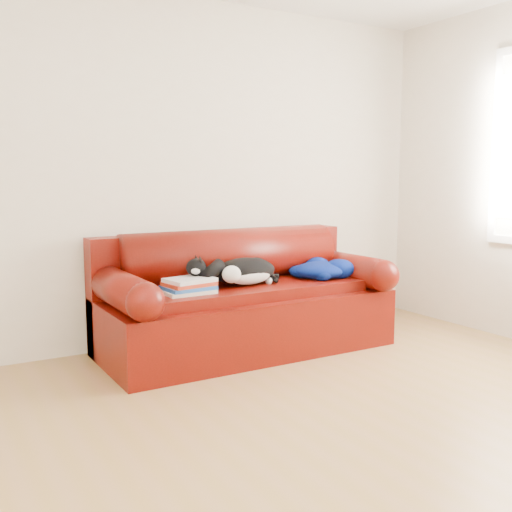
{
  "coord_description": "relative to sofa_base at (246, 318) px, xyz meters",
  "views": [
    {
      "loc": [
        -1.83,
        -2.24,
        1.27
      ],
      "look_at": [
        0.29,
        1.35,
        0.72
      ],
      "focal_mm": 42.0,
      "sensor_mm": 36.0,
      "label": 1
    }
  ],
  "objects": [
    {
      "name": "ground",
      "position": [
        -0.29,
        -1.49,
        -0.24
      ],
      "size": [
        4.5,
        4.5,
        0.0
      ],
      "primitive_type": "plane",
      "color": "olive",
      "rests_on": "ground"
    },
    {
      "name": "cat",
      "position": [
        -0.04,
        -0.06,
        0.36
      ],
      "size": [
        0.69,
        0.42,
        0.25
      ],
      "rotation": [
        0.0,
        0.0,
        0.38
      ],
      "color": "black",
      "rests_on": "sofa_base"
    },
    {
      "name": "sofa_base",
      "position": [
        0.0,
        0.0,
        0.0
      ],
      "size": [
        2.1,
        0.9,
        0.5
      ],
      "color": "#360602",
      "rests_on": "ground"
    },
    {
      "name": "room_shell",
      "position": [
        -0.16,
        -1.48,
        1.43
      ],
      "size": [
        4.52,
        4.02,
        2.61
      ],
      "color": "beige",
      "rests_on": "ground"
    },
    {
      "name": "book_stack",
      "position": [
        -0.51,
        -0.12,
        0.31
      ],
      "size": [
        0.34,
        0.28,
        0.1
      ],
      "rotation": [
        0.0,
        0.0,
        0.1
      ],
      "color": "beige",
      "rests_on": "sofa_base"
    },
    {
      "name": "blanket",
      "position": [
        0.62,
        -0.08,
        0.33
      ],
      "size": [
        0.49,
        0.44,
        0.15
      ],
      "rotation": [
        0.0,
        0.0,
        -0.14
      ],
      "color": "#020543",
      "rests_on": "sofa_base"
    },
    {
      "name": "sofa_back",
      "position": [
        0.0,
        0.24,
        0.3
      ],
      "size": [
        2.1,
        1.01,
        0.88
      ],
      "color": "#360602",
      "rests_on": "ground"
    }
  ]
}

